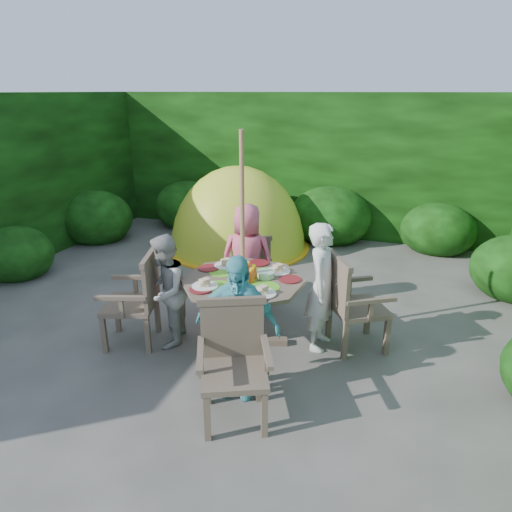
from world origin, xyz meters
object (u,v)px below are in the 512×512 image
(garden_chair_back, at_px, (250,266))
(parasol_pole, at_px, (243,245))
(garden_chair_left, at_px, (137,298))
(garden_chair_front, at_px, (234,360))
(child_left, at_px, (165,291))
(child_right, at_px, (322,287))
(child_back, at_px, (247,259))
(dome_tent, at_px, (238,247))
(child_front, at_px, (237,326))
(garden_chair_right, at_px, (351,302))
(patio_table, at_px, (243,290))

(garden_chair_back, bearing_deg, parasol_pole, 75.68)
(garden_chair_left, height_order, garden_chair_front, garden_chair_left)
(child_left, bearing_deg, garden_chair_left, -89.43)
(garden_chair_back, relative_size, child_left, 0.70)
(child_left, bearing_deg, garden_chair_front, 36.57)
(child_right, distance_m, child_back, 1.13)
(child_right, height_order, dome_tent, dome_tent)
(child_left, height_order, dome_tent, dome_tent)
(garden_chair_left, bearing_deg, child_front, 52.89)
(garden_chair_right, xyz_separation_m, garden_chair_back, (-1.37, 0.76, -0.07))
(parasol_pole, bearing_deg, dome_tent, 112.49)
(parasol_pole, xyz_separation_m, child_back, (-0.24, 0.76, -0.44))
(garden_chair_right, relative_size, child_left, 0.81)
(garden_chair_back, height_order, child_front, child_front)
(child_front, bearing_deg, garden_chair_left, 158.47)
(patio_table, relative_size, garden_chair_right, 1.65)
(parasol_pole, relative_size, child_front, 1.71)
(parasol_pole, xyz_separation_m, dome_tent, (-1.20, 2.91, -1.10))
(garden_chair_back, height_order, garden_chair_front, garden_chair_front)
(garden_chair_front, height_order, child_back, child_back)
(child_left, distance_m, child_front, 1.13)
(child_right, distance_m, child_left, 1.60)
(garden_chair_front, distance_m, child_front, 0.33)
(garden_chair_right, height_order, garden_chair_left, garden_chair_right)
(garden_chair_left, xyz_separation_m, child_left, (0.28, 0.09, 0.08))
(child_back, height_order, child_front, child_back)
(parasol_pole, height_order, garden_chair_right, parasol_pole)
(child_right, bearing_deg, garden_chair_right, -74.36)
(parasol_pole, height_order, child_left, parasol_pole)
(child_right, xyz_separation_m, dome_tent, (-1.97, 2.67, -0.67))
(parasol_pole, distance_m, garden_chair_left, 1.24)
(patio_table, relative_size, garden_chair_back, 1.90)
(garden_chair_left, bearing_deg, child_right, 89.04)
(patio_table, xyz_separation_m, child_front, (0.23, -0.77, 0.02))
(garden_chair_front, relative_size, child_left, 0.79)
(garden_chair_back, xyz_separation_m, child_right, (1.08, -0.83, 0.22))
(child_left, height_order, child_front, child_front)
(garden_chair_right, bearing_deg, child_left, 75.49)
(garden_chair_left, relative_size, child_left, 0.81)
(parasol_pole, bearing_deg, garden_chair_left, -162.84)
(patio_table, height_order, child_left, child_left)
(patio_table, relative_size, child_back, 1.21)
(garden_chair_right, distance_m, garden_chair_back, 1.56)
(garden_chair_left, relative_size, garden_chair_front, 1.02)
(garden_chair_left, bearing_deg, patio_table, 89.06)
(patio_table, bearing_deg, garden_chair_right, 16.10)
(garden_chair_right, bearing_deg, child_back, 39.32)
(garden_chair_right, height_order, dome_tent, dome_tent)
(garden_chair_back, bearing_deg, child_left, 40.16)
(garden_chair_right, distance_m, child_left, 1.90)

